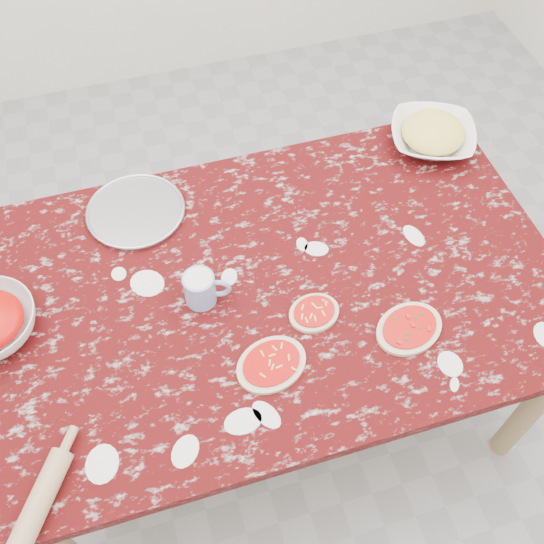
% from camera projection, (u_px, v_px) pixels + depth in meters
% --- Properties ---
extents(ground, '(4.00, 4.00, 0.00)m').
position_uv_depth(ground, '(272.00, 395.00, 2.33)').
color(ground, gray).
extents(worktable, '(1.60, 1.00, 0.75)m').
position_uv_depth(worktable, '(272.00, 299.00, 1.78)').
color(worktable, '#390708').
rests_on(worktable, ground).
extents(pizza_tray, '(0.30, 0.30, 0.01)m').
position_uv_depth(pizza_tray, '(136.00, 212.00, 1.85)').
color(pizza_tray, '#B2B2B7').
rests_on(pizza_tray, worktable).
extents(cheese_bowl, '(0.35, 0.35, 0.07)m').
position_uv_depth(cheese_bowl, '(432.00, 137.00, 2.00)').
color(cheese_bowl, white).
rests_on(cheese_bowl, worktable).
extents(flour_mug, '(0.12, 0.08, 0.10)m').
position_uv_depth(flour_mug, '(201.00, 288.00, 1.64)').
color(flour_mug, '#82A2DB').
rests_on(flour_mug, worktable).
extents(pizza_left, '(0.22, 0.19, 0.02)m').
position_uv_depth(pizza_left, '(271.00, 364.00, 1.56)').
color(pizza_left, beige).
rests_on(pizza_left, worktable).
extents(pizza_mid, '(0.16, 0.14, 0.02)m').
position_uv_depth(pizza_mid, '(314.00, 313.00, 1.65)').
color(pizza_mid, beige).
rests_on(pizza_mid, worktable).
extents(pizza_right, '(0.22, 0.19, 0.02)m').
position_uv_depth(pizza_right, '(409.00, 328.00, 1.62)').
color(pizza_right, beige).
rests_on(pizza_right, worktable).
extents(rolling_pin, '(0.18, 0.25, 0.05)m').
position_uv_depth(rolling_pin, '(36.00, 511.00, 1.34)').
color(rolling_pin, tan).
rests_on(rolling_pin, worktable).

